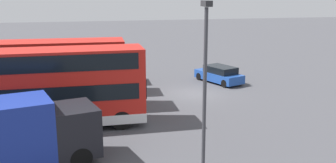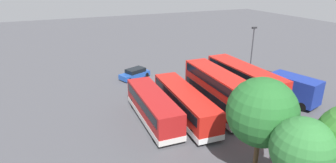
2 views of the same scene
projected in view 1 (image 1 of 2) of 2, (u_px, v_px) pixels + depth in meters
name	position (u px, v px, depth m)	size (l,w,h in m)	color
ground_plane	(193.00, 94.00, 30.05)	(140.00, 140.00, 0.00)	#47474C
bus_double_decker_near_end	(44.00, 87.00, 22.09)	(2.65, 11.20, 4.55)	red
bus_double_decker_second	(46.00, 73.00, 25.57)	(2.91, 10.24, 4.55)	red
bus_single_deck_third	(53.00, 74.00, 29.29)	(3.18, 11.90, 2.95)	red
bus_single_deck_fourth	(61.00, 65.00, 32.56)	(2.91, 10.44, 2.95)	#A51919
box_truck_blue	(5.00, 135.00, 16.86)	(4.32, 7.89, 3.20)	navy
car_hatchback_silver	(219.00, 74.00, 33.48)	(4.78, 3.33, 1.43)	#1E479E
lamp_post_tall	(205.00, 73.00, 16.64)	(0.70, 0.30, 7.34)	#38383D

